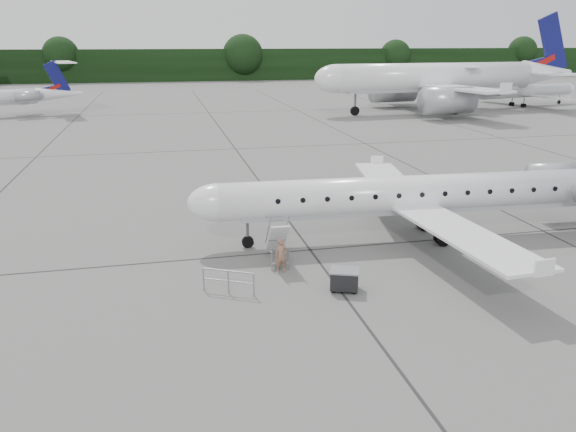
{
  "coord_description": "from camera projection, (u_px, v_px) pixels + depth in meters",
  "views": [
    {
      "loc": [
        -10.75,
        -21.66,
        10.03
      ],
      "look_at": [
        -5.31,
        2.41,
        2.3
      ],
      "focal_mm": 35.0,
      "sensor_mm": 36.0,
      "label": 1
    }
  ],
  "objects": [
    {
      "name": "ground",
      "position": [
        414.0,
        272.0,
        25.42
      ],
      "size": [
        320.0,
        320.0,
        0.0
      ],
      "primitive_type": "plane",
      "color": "slate",
      "rests_on": "ground"
    },
    {
      "name": "treeline",
      "position": [
        199.0,
        65.0,
        145.23
      ],
      "size": [
        260.0,
        4.0,
        8.0
      ],
      "primitive_type": "cube",
      "color": "black",
      "rests_on": "ground"
    },
    {
      "name": "main_regional_jet",
      "position": [
        419.0,
        176.0,
        28.84
      ],
      "size": [
        27.47,
        20.49,
        6.78
      ],
      "primitive_type": null,
      "rotation": [
        0.0,
        0.0,
        -0.06
      ],
      "color": "white",
      "rests_on": "ground"
    },
    {
      "name": "airstair",
      "position": [
        277.0,
        241.0,
        26.32
      ],
      "size": [
        0.98,
        2.3,
        2.12
      ],
      "primitive_type": null,
      "rotation": [
        0.0,
        0.0,
        -0.06
      ],
      "color": "white",
      "rests_on": "ground"
    },
    {
      "name": "passenger",
      "position": [
        281.0,
        256.0,
        25.19
      ],
      "size": [
        0.59,
        0.39,
        1.6
      ],
      "primitive_type": "imported",
      "rotation": [
        0.0,
        0.0,
        -0.01
      ],
      "color": "#875C49",
      "rests_on": "ground"
    },
    {
      "name": "safety_railing",
      "position": [
        228.0,
        282.0,
        23.14
      ],
      "size": [
        1.99,
        1.09,
        1.0
      ],
      "primitive_type": null,
      "rotation": [
        0.0,
        0.0,
        -0.48
      ],
      "color": "gray",
      "rests_on": "ground"
    },
    {
      "name": "baggage_cart",
      "position": [
        344.0,
        279.0,
        23.43
      ],
      "size": [
        1.4,
        1.27,
        0.99
      ],
      "primitive_type": null,
      "rotation": [
        0.0,
        0.0,
        -0.37
      ],
      "color": "black",
      "rests_on": "ground"
    },
    {
      "name": "bg_narrowbody",
      "position": [
        436.0,
        63.0,
        80.04
      ],
      "size": [
        40.78,
        30.69,
        13.96
      ],
      "primitive_type": null,
      "rotation": [
        0.0,
        0.0,
        0.07
      ],
      "color": "white",
      "rests_on": "ground"
    },
    {
      "name": "bg_regional_right",
      "position": [
        524.0,
        85.0,
        88.71
      ],
      "size": [
        28.56,
        23.23,
        6.61
      ],
      "primitive_type": null,
      "rotation": [
        0.0,
        0.0,
        3.36
      ],
      "color": "white",
      "rests_on": "ground"
    }
  ]
}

